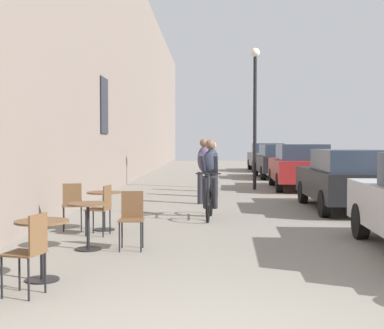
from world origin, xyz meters
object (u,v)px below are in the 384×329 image
cafe_table_near (42,237)px  cafe_chair_mid_toward_street (132,216)px  pedestrian_far (210,164)px  cyclist_on_bicycle (210,181)px  parked_car_second (346,179)px  pedestrian_near (204,167)px  cafe_chair_far_toward_wall (72,203)px  parked_car_third (300,166)px  cafe_chair_far_toward_street (102,206)px  parked_car_fifth (267,157)px  cafe_table_mid (88,216)px  street_lamp (255,100)px  cafe_table_far (104,202)px  parked_car_fourth (277,161)px  cafe_chair_near_toward_street (30,248)px  pedestrian_mid (213,166)px

cafe_table_near → cafe_chair_mid_toward_street: 2.09m
pedestrian_far → cyclist_on_bicycle: bearing=-90.1°
cafe_chair_mid_toward_street → parked_car_second: (4.52, 4.93, 0.25)m
pedestrian_near → parked_car_second: size_ratio=0.42×
cafe_chair_far_toward_wall → pedestrian_near: pedestrian_near is taller
pedestrian_near → parked_car_third: pedestrian_near is taller
cafe_table_near → cyclist_on_bicycle: 5.80m
cafe_chair_mid_toward_street → pedestrian_near: 6.23m
parked_car_second → parked_car_third: 5.91m
parked_car_third → cafe_table_near: bearing=-112.1°
cafe_chair_mid_toward_street → parked_car_third: 11.70m
cafe_chair_mid_toward_street → cafe_chair_far_toward_street: size_ratio=1.00×
cafe_chair_far_toward_street → parked_car_fifth: 22.27m
cafe_table_mid → cafe_chair_far_toward_wall: bearing=111.3°
cafe_table_near → cyclist_on_bicycle: size_ratio=0.41×
cyclist_on_bicycle → street_lamp: size_ratio=0.36×
cafe_table_far → parked_car_fourth: 15.83m
pedestrian_near → cyclist_on_bicycle: bearing=-86.6°
cafe_chair_near_toward_street → parked_car_fifth: parked_car_fifth is taller
cafe_chair_far_toward_wall → cafe_chair_mid_toward_street: bearing=-51.5°
parked_car_second → cafe_chair_mid_toward_street: bearing=-132.5°
cafe_chair_mid_toward_street → street_lamp: bearing=75.3°
cafe_chair_near_toward_street → parked_car_fourth: bearing=75.3°
cafe_table_far → street_lamp: (3.57, 8.82, 2.59)m
cafe_chair_near_toward_street → cafe_table_near: bearing=96.4°
cafe_table_far → cyclist_on_bicycle: size_ratio=0.41×
parked_car_fourth → cyclist_on_bicycle: bearing=-103.3°
cafe_table_far → cyclist_on_bicycle: cyclist_on_bicycle is taller
cafe_table_near → cafe_table_far: 3.71m
cafe_chair_far_toward_street → pedestrian_mid: 7.10m
cafe_chair_far_toward_wall → cafe_table_mid: bearing=-68.7°
cafe_chair_mid_toward_street → pedestrian_near: size_ratio=0.51×
pedestrian_far → parked_car_second: size_ratio=0.39×
cyclist_on_bicycle → pedestrian_far: 6.28m
pedestrian_near → parked_car_second: bearing=-19.0°
pedestrian_near → cafe_table_near: bearing=-103.0°
parked_car_third → pedestrian_near: bearing=-125.2°
pedestrian_near → pedestrian_far: pedestrian_near is taller
cafe_chair_far_toward_street → cyclist_on_bicycle: (1.92, 2.29, 0.29)m
cafe_table_mid → cafe_chair_far_toward_wall: 1.91m
pedestrian_mid → parked_car_fourth: pedestrian_mid is taller
cafe_table_mid → cafe_chair_far_toward_wall: (-0.69, 1.78, -0.00)m
street_lamp → parked_car_second: street_lamp is taller
cafe_chair_near_toward_street → cafe_chair_mid_toward_street: (0.73, 2.59, 0.00)m
cafe_chair_far_toward_street → parked_car_fourth: bearing=72.0°
cafe_chair_mid_toward_street → cafe_table_far: (-0.78, 1.78, 0.00)m
pedestrian_far → parked_car_second: pedestrian_far is taller
cafe_chair_far_toward_street → pedestrian_near: 5.24m
parked_car_fifth → cafe_chair_far_toward_wall: bearing=-105.5°
street_lamp → pedestrian_far: bearing=-152.1°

